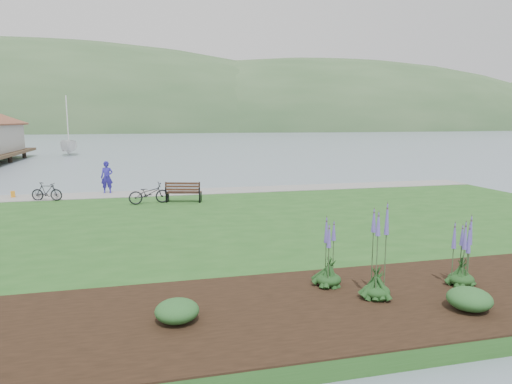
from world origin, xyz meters
TOP-DOWN VIEW (x-y plane):
  - ground at (0.00, 0.00)m, footprint 600.00×600.00m
  - lawn at (0.00, -2.00)m, footprint 34.00×20.00m
  - shoreline_path at (0.00, 6.90)m, footprint 34.00×2.20m
  - garden_bed at (3.00, -9.80)m, footprint 24.00×4.40m
  - far_hillside at (20.00, 170.00)m, footprint 580.00×80.00m
  - park_bench at (-0.98, 3.75)m, footprint 1.83×1.12m
  - person at (-4.83, 7.50)m, footprint 0.84×0.64m
  - bicycle_a at (-2.64, 3.75)m, footprint 1.02×2.03m
  - bicycle_b at (-7.61, 5.78)m, footprint 0.83×1.61m
  - sailboat at (-12.01, 43.36)m, footprint 9.86×10.01m
  - pannier at (-9.53, 7.20)m, footprint 0.28×0.36m
  - echium_0 at (2.18, -9.76)m, footprint 0.62×0.62m
  - echium_1 at (4.58, -9.52)m, footprint 0.62×0.62m
  - echium_4 at (1.43, -8.78)m, footprint 0.62×0.62m
  - shrub_0 at (-2.28, -9.92)m, footprint 0.88×0.88m
  - shrub_1 at (3.78, -10.81)m, footprint 0.93×0.93m

SIDE VIEW (x-z plane):
  - ground at x=0.00m, z-range 0.00..0.00m
  - far_hillside at x=20.00m, z-range -19.00..19.00m
  - sailboat at x=-12.01m, z-range -11.93..11.93m
  - lawn at x=0.00m, z-range 0.00..0.40m
  - shoreline_path at x=0.00m, z-range 0.40..0.43m
  - garden_bed at x=3.00m, z-range 0.40..0.44m
  - pannier at x=-9.53m, z-range 0.40..0.74m
  - shrub_0 at x=-2.28m, z-range 0.44..0.88m
  - shrub_1 at x=3.78m, z-range 0.44..0.90m
  - bicycle_b at x=-7.61m, z-range 0.40..1.33m
  - bicycle_a at x=-2.64m, z-range 0.40..1.42m
  - park_bench at x=-0.98m, z-range 0.40..1.45m
  - echium_4 at x=1.43m, z-range 0.19..2.15m
  - echium_1 at x=4.58m, z-range 0.30..2.09m
  - echium_0 at x=2.18m, z-range 0.17..2.56m
  - person at x=-4.83m, z-range 0.40..2.51m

